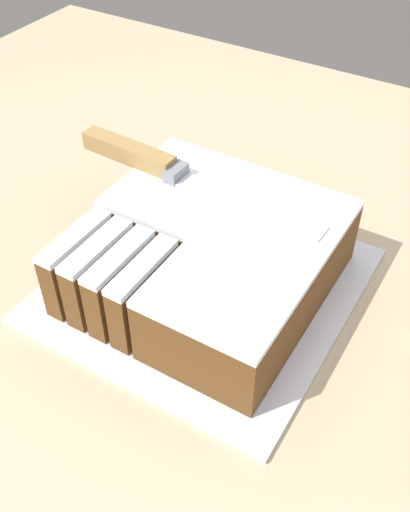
% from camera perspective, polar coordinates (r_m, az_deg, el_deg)
% --- Properties ---
extents(countertop, '(1.40, 1.10, 0.91)m').
position_cam_1_polar(countertop, '(1.07, 1.01, -18.61)').
color(countertop, tan).
rests_on(countertop, ground_plane).
extents(cake_board, '(0.31, 0.32, 0.01)m').
position_cam_1_polar(cake_board, '(0.68, 0.00, -2.75)').
color(cake_board, silver).
rests_on(cake_board, countertop).
extents(cake, '(0.25, 0.26, 0.08)m').
position_cam_1_polar(cake, '(0.65, 0.50, 0.09)').
color(cake, brown).
rests_on(cake, cake_board).
extents(knife, '(0.31, 0.04, 0.02)m').
position_cam_1_polar(knife, '(0.70, -4.94, 8.81)').
color(knife, silver).
rests_on(knife, cake).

